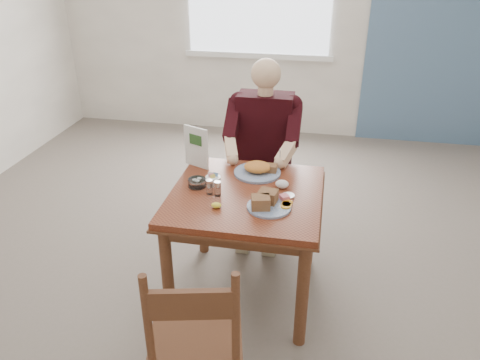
% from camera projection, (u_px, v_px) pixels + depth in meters
% --- Properties ---
extents(floor, '(6.00, 6.00, 0.00)m').
position_uv_depth(floor, '(245.00, 290.00, 3.15)').
color(floor, '#676053').
rests_on(floor, ground).
extents(wall_back, '(5.50, 0.00, 5.50)m').
position_uv_depth(wall_back, '(295.00, 12.00, 5.14)').
color(wall_back, white).
rests_on(wall_back, ground).
extents(accent_panel, '(1.60, 0.02, 2.80)m').
position_uv_depth(accent_panel, '(449.00, 17.00, 4.85)').
color(accent_panel, slate).
rests_on(accent_panel, ground).
extents(lemon_wedge, '(0.07, 0.06, 0.03)m').
position_uv_depth(lemon_wedge, '(216.00, 205.00, 2.64)').
color(lemon_wedge, yellow).
rests_on(lemon_wedge, table).
extents(napkin, '(0.09, 0.08, 0.05)m').
position_uv_depth(napkin, '(282.00, 184.00, 2.85)').
color(napkin, white).
rests_on(napkin, table).
extents(metal_dish, '(0.09, 0.09, 0.01)m').
position_uv_depth(metal_dish, '(288.00, 196.00, 2.76)').
color(metal_dish, silver).
rests_on(metal_dish, table).
extents(table, '(0.92, 0.92, 0.75)m').
position_uv_depth(table, '(246.00, 208.00, 2.86)').
color(table, brown).
rests_on(table, ground).
extents(chair_far, '(0.42, 0.42, 0.95)m').
position_uv_depth(chair_far, '(264.00, 175.00, 3.63)').
color(chair_far, brown).
rests_on(chair_far, ground).
extents(chair_near, '(0.50, 0.50, 0.95)m').
position_uv_depth(chair_near, '(196.00, 338.00, 2.13)').
color(chair_near, brown).
rests_on(chair_near, ground).
extents(diner, '(0.53, 0.56, 1.39)m').
position_uv_depth(diner, '(263.00, 139.00, 3.40)').
color(diner, gray).
rests_on(diner, chair_far).
extents(near_plate, '(0.28, 0.27, 0.08)m').
position_uv_depth(near_plate, '(267.00, 202.00, 2.64)').
color(near_plate, white).
rests_on(near_plate, table).
extents(far_plate, '(0.31, 0.31, 0.08)m').
position_uv_depth(far_plate, '(258.00, 169.00, 3.02)').
color(far_plate, white).
rests_on(far_plate, table).
extents(caddy, '(0.11, 0.11, 0.07)m').
position_uv_depth(caddy, '(213.00, 180.00, 2.90)').
color(caddy, white).
rests_on(caddy, table).
extents(shakers, '(0.10, 0.06, 0.09)m').
position_uv_depth(shakers, '(213.00, 188.00, 2.76)').
color(shakers, white).
rests_on(shakers, table).
extents(creamer, '(0.14, 0.14, 0.05)m').
position_uv_depth(creamer, '(197.00, 183.00, 2.87)').
color(creamer, white).
rests_on(creamer, table).
extents(menu, '(0.18, 0.09, 0.28)m').
position_uv_depth(menu, '(196.00, 147.00, 3.07)').
color(menu, white).
rests_on(menu, table).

